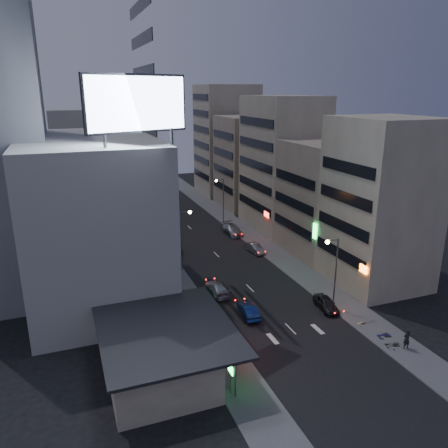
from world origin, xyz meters
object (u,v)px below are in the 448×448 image
parked_car_right_far (232,230)px  person (407,339)px  parked_car_right_near (326,303)px  road_car_silver (217,288)px  scooter_black_b (387,327)px  scooter_black_a (399,338)px  parked_car_right_mid (255,248)px  parked_car_left (172,246)px  scooter_blue (390,329)px  scooter_silver_a (395,336)px  road_car_blue (248,311)px  scooter_silver_b (363,317)px

parked_car_right_far → person: 36.88m
parked_car_right_near → road_car_silver: size_ratio=0.85×
parked_car_right_far → scooter_black_b: size_ratio=2.91×
person → parked_car_right_far: bearing=-86.6°
parked_car_right_far → scooter_black_a: bearing=-85.4°
parked_car_right_mid → parked_car_left: (-11.20, 4.87, 0.02)m
parked_car_right_mid → scooter_blue: size_ratio=2.09×
parked_car_right_far → scooter_silver_a: size_ratio=2.83×
road_car_blue → scooter_silver_a: size_ratio=2.07×
scooter_silver_a → scooter_black_b: bearing=-33.2°
road_car_blue → person: person is taller
scooter_black_b → parked_car_left: bearing=17.9°
scooter_black_a → scooter_blue: (0.38, 1.60, 0.01)m
road_car_blue → scooter_black_a: road_car_blue is taller
parked_car_right_far → scooter_silver_a: (2.31, -35.54, -0.09)m
parked_car_right_near → parked_car_right_mid: size_ratio=1.00×
person → scooter_blue: size_ratio=1.03×
parked_car_right_far → road_car_blue: bearing=-107.4°
scooter_blue → scooter_black_b: (-0.07, 0.36, -0.01)m
parked_car_right_far → scooter_black_b: 34.11m
road_car_silver → person: person is taller
parked_car_right_far → scooter_black_a: parked_car_right_far is taller
parked_car_right_near → person: (2.52, -9.18, 0.42)m
parked_car_right_far → scooter_silver_b: parked_car_right_far is taller
scooter_blue → scooter_black_b: scooter_blue is taller
road_car_silver → person: 20.95m
parked_car_right_near → scooter_black_b: size_ratio=2.13×
scooter_silver_a → scooter_blue: bearing=-40.4°
parked_car_left → scooter_black_b: bearing=120.3°
scooter_black_b → parked_car_right_far: bearing=-2.5°
parked_car_left → road_car_silver: (1.38, -15.75, 0.00)m
parked_car_right_near → scooter_blue: 7.30m
parked_car_right_mid → parked_car_left: size_ratio=0.81×
parked_car_right_mid → road_car_silver: (-9.82, -10.88, 0.03)m
person → scooter_silver_b: bearing=-84.7°
parked_car_right_near → scooter_blue: size_ratio=2.10×
road_car_blue → scooter_silver_b: (10.50, -5.29, -0.06)m
scooter_blue → parked_car_right_far: bearing=20.2°
road_car_blue → scooter_black_a: (10.95, -9.88, 0.03)m
scooter_blue → scooter_silver_b: bearing=31.0°
parked_car_right_near → person: bearing=-67.7°
road_car_silver → scooter_blue: 19.21m
parked_car_left → road_car_blue: bearing=102.2°
parked_car_left → scooter_silver_a: parked_car_left is taller
parked_car_right_mid → parked_car_right_far: bearing=84.4°
parked_car_left → scooter_blue: bearing=120.1°
scooter_silver_b → parked_car_right_mid: bearing=-7.1°
parked_car_right_near → scooter_black_b: 6.94m
parked_car_right_mid → parked_car_left: bearing=150.9°
road_car_blue → scooter_silver_b: size_ratio=2.53×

